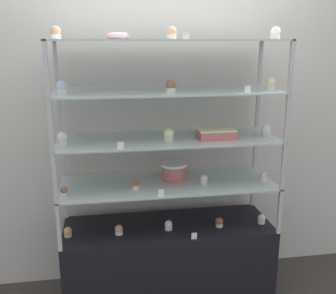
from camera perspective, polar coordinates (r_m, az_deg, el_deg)
The scene contains 32 objects.
back_wall at distance 2.93m, azimuth -1.26°, elevation 4.92°, with size 8.00×0.05×2.60m.
display_base at distance 2.93m, azimuth -0.00°, elevation -16.35°, with size 1.43×0.50×0.58m.
display_riser_lower at distance 2.67m, azimuth -0.00°, elevation -5.55°, with size 1.43×0.50×0.31m.
display_riser_middle at distance 2.57m, azimuth -0.00°, elevation 0.96°, with size 1.43×0.50×0.31m.
display_riser_upper at distance 2.52m, azimuth -0.00°, elevation 7.87°, with size 1.43×0.50×0.31m.
display_riser_top at distance 2.50m, azimuth -0.00°, elevation 14.99°, with size 1.43×0.50×0.31m.
layer_cake_centerpiece at distance 2.72m, azimuth 0.86°, elevation -3.47°, with size 0.18×0.18×0.11m.
sheet_cake_frosted at distance 2.58m, azimuth 6.95°, elevation 1.99°, with size 0.24×0.16×0.06m.
cupcake_0 at distance 2.70m, azimuth -14.32°, elevation -11.86°, with size 0.05×0.05×0.07m.
cupcake_1 at distance 2.67m, azimuth -7.13°, elevation -11.85°, with size 0.05×0.05×0.07m.
cupcake_2 at distance 2.71m, azimuth 0.07°, elevation -11.30°, with size 0.05×0.05×0.07m.
cupcake_3 at distance 2.77m, azimuth 7.45°, elevation -10.79°, with size 0.05×0.05×0.07m.
cupcake_4 at distance 2.87m, azimuth 13.42°, elevation -10.14°, with size 0.05×0.05×0.07m.
price_tag_0 at distance 2.60m, azimuth 3.82°, elevation -12.77°, with size 0.04×0.00×0.04m.
cupcake_5 at distance 2.51m, azimuth -14.84°, elevation -6.24°, with size 0.05×0.05×0.06m.
cupcake_6 at distance 2.55m, azimuth -4.68°, elevation -5.47°, with size 0.05×0.05×0.06m.
cupcake_7 at distance 2.64m, azimuth 5.25°, elevation -4.71°, with size 0.05×0.05×0.06m.
cupcake_8 at distance 2.77m, azimuth 13.66°, elevation -4.14°, with size 0.05×0.05×0.06m.
price_tag_1 at distance 2.43m, azimuth -1.01°, elevation -6.67°, with size 0.04×0.00×0.04m.
cupcake_9 at distance 2.47m, azimuth -15.07°, elevation 1.17°, with size 0.07×0.07×0.08m.
cupcake_10 at distance 2.49m, azimuth 0.11°, elevation 1.75°, with size 0.07×0.07×0.08m.
cupcake_11 at distance 2.70m, azimuth 13.98°, elevation 2.36°, with size 0.07×0.07×0.08m.
price_tag_2 at distance 2.31m, azimuth -6.91°, elevation 0.22°, with size 0.04×0.00×0.04m.
cupcake_12 at distance 2.42m, azimuth -15.13°, elevation 8.34°, with size 0.06×0.06×0.08m.
cupcake_13 at distance 2.41m, azimuth 0.34°, elevation 8.82°, with size 0.06×0.06×0.08m.
cupcake_14 at distance 2.63m, azimuth 14.64°, elevation 8.86°, with size 0.06×0.06×0.08m.
price_tag_3 at distance 2.41m, azimuth 11.48°, elevation 8.18°, with size 0.04×0.00×0.04m.
cupcake_15 at distance 2.44m, azimuth -16.01°, elevation 15.67°, with size 0.06×0.06×0.07m.
cupcake_16 at distance 2.44m, azimuth 0.51°, elevation 16.22°, with size 0.06×0.06×0.07m.
cupcake_17 at distance 2.58m, azimuth 15.32°, elevation 15.65°, with size 0.06×0.06×0.07m.
price_tag_4 at distance 2.28m, azimuth 2.62°, elevation 15.95°, with size 0.04×0.00×0.04m.
donut_glazed at distance 2.48m, azimuth -7.31°, elevation 15.72°, with size 0.14×0.14×0.04m.
Camera 1 is at (-0.41, -2.46, 1.82)m, focal length 42.00 mm.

